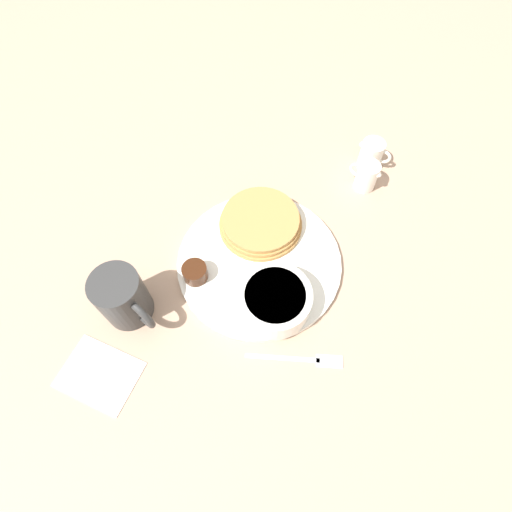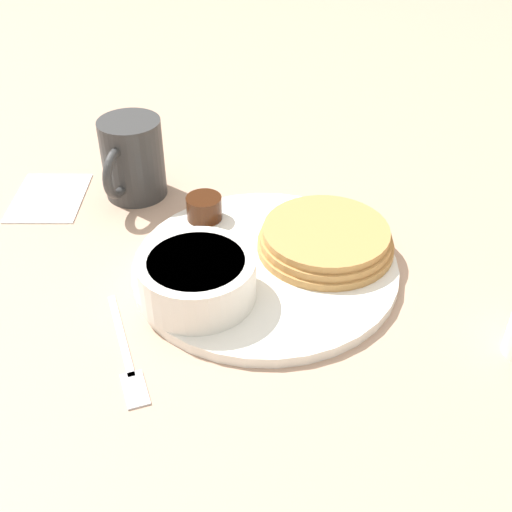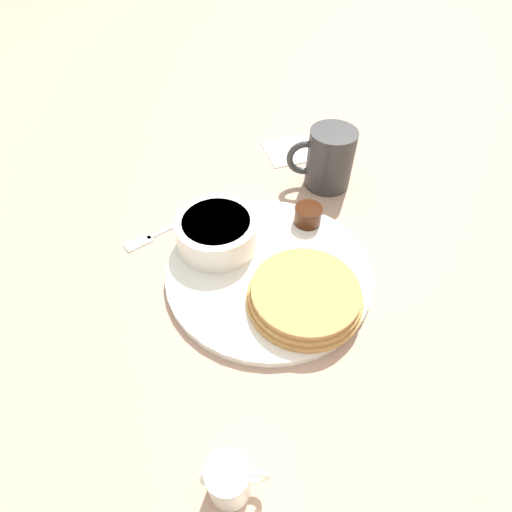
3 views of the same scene
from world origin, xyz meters
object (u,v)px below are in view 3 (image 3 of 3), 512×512
(bowl, at_px, (217,231))
(plate, at_px, (269,271))
(creamer_pitcher_near, at_px, (230,480))
(coffee_mug, at_px, (328,159))
(fork, at_px, (160,232))

(bowl, bearing_deg, plate, 125.35)
(creamer_pitcher_near, bearing_deg, coffee_mug, -128.46)
(fork, bearing_deg, plate, 132.46)
(creamer_pitcher_near, bearing_deg, plate, -120.33)
(plate, bearing_deg, creamer_pitcher_near, 59.67)
(bowl, relative_size, coffee_mug, 1.08)
(fork, bearing_deg, bowl, 138.75)
(bowl, distance_m, creamer_pitcher_near, 0.32)
(coffee_mug, bearing_deg, creamer_pitcher_near, 51.54)
(plate, distance_m, fork, 0.19)
(coffee_mug, relative_size, creamer_pitcher_near, 1.76)
(coffee_mug, bearing_deg, plate, 41.94)
(bowl, bearing_deg, creamer_pitcher_near, 74.28)
(creamer_pitcher_near, bearing_deg, fork, -91.74)
(plate, height_order, coffee_mug, coffee_mug)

